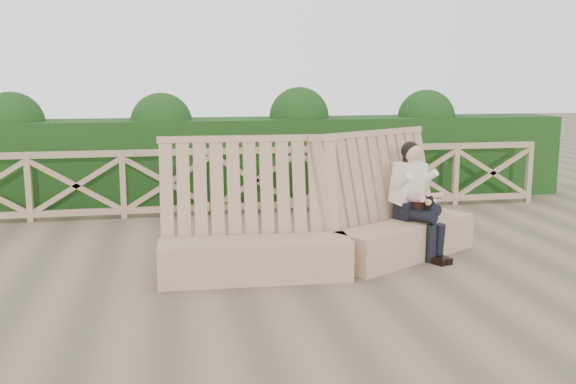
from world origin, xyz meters
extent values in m
plane|color=brown|center=(0.00, 0.00, 0.00)|extent=(60.00, 60.00, 0.00)
cube|color=#9C7559|center=(-0.52, -0.06, 0.23)|extent=(2.16, 0.58, 0.46)
cube|color=#9C7559|center=(-0.51, 0.21, 0.80)|extent=(2.15, 0.53, 1.57)
cube|color=#9C7559|center=(1.46, 0.44, 0.23)|extent=(2.09, 1.52, 0.46)
cube|color=#9C7559|center=(1.33, 0.67, 0.80)|extent=(2.07, 1.47, 1.57)
cube|color=black|center=(1.58, 0.62, 0.57)|extent=(0.45, 0.40, 0.23)
cube|color=beige|center=(1.56, 0.67, 0.92)|extent=(0.50, 0.45, 0.54)
sphere|color=tan|center=(1.58, 0.62, 1.31)|extent=(0.29, 0.29, 0.22)
sphere|color=black|center=(1.56, 0.66, 1.33)|extent=(0.32, 0.32, 0.24)
cylinder|color=black|center=(1.59, 0.39, 0.55)|extent=(0.35, 0.49, 0.15)
cylinder|color=black|center=(1.73, 0.48, 0.62)|extent=(0.35, 0.50, 0.17)
cylinder|color=black|center=(1.69, 0.18, 0.23)|extent=(0.17, 0.17, 0.46)
cylinder|color=black|center=(1.81, 0.22, 0.23)|extent=(0.17, 0.17, 0.46)
cube|color=black|center=(1.73, 0.10, 0.04)|extent=(0.19, 0.26, 0.08)
cube|color=black|center=(1.83, 0.13, 0.04)|extent=(0.19, 0.26, 0.08)
cube|color=black|center=(1.68, 0.47, 0.67)|extent=(0.29, 0.25, 0.17)
cube|color=black|center=(1.74, 0.31, 0.73)|extent=(0.11, 0.11, 0.12)
cube|color=#9A8259|center=(0.00, 3.50, 1.05)|extent=(10.10, 0.07, 0.10)
cube|color=#9A8259|center=(0.00, 3.50, 0.12)|extent=(10.10, 0.07, 0.10)
cube|color=black|center=(0.00, 4.70, 0.75)|extent=(12.00, 1.20, 1.50)
camera|label=1|loc=(-1.50, -6.93, 2.24)|focal=40.00mm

